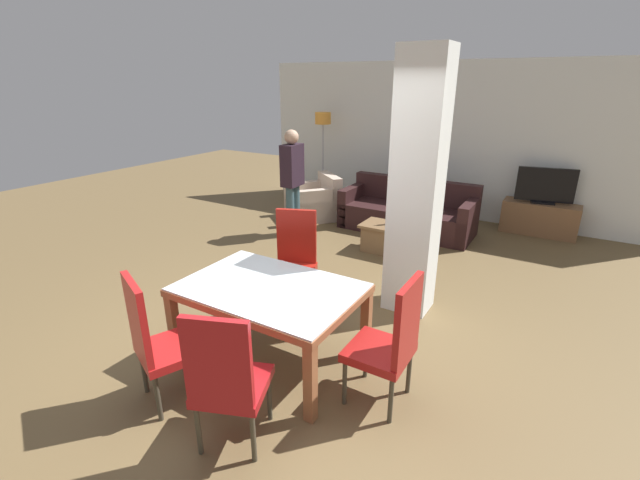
% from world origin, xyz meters
% --- Properties ---
extents(ground_plane, '(18.00, 18.00, 0.00)m').
position_xyz_m(ground_plane, '(0.00, 0.00, 0.00)').
color(ground_plane, brown).
extents(back_wall, '(7.20, 0.09, 2.70)m').
position_xyz_m(back_wall, '(-0.00, 5.21, 1.35)').
color(back_wall, white).
rests_on(back_wall, ground_plane).
extents(divider_pillar, '(0.48, 0.39, 2.70)m').
position_xyz_m(divider_pillar, '(0.73, 1.54, 1.35)').
color(divider_pillar, white).
rests_on(divider_pillar, ground_plane).
extents(dining_table, '(1.52, 1.04, 0.72)m').
position_xyz_m(dining_table, '(0.00, 0.00, 0.58)').
color(dining_table, brown).
rests_on(dining_table, ground_plane).
extents(dining_chair_near_left, '(0.60, 0.60, 1.08)m').
position_xyz_m(dining_chair_near_left, '(-0.38, -0.88, 0.57)').
color(dining_chair_near_left, '#A61919').
rests_on(dining_chair_near_left, ground_plane).
extents(dining_chair_far_left, '(0.60, 0.60, 1.08)m').
position_xyz_m(dining_chair_far_left, '(-0.38, 0.94, 0.57)').
color(dining_chair_far_left, maroon).
rests_on(dining_chair_far_left, ground_plane).
extents(dining_chair_near_right, '(0.60, 0.60, 1.08)m').
position_xyz_m(dining_chair_near_right, '(0.38, -0.95, 0.57)').
color(dining_chair_near_right, maroon).
rests_on(dining_chair_near_right, ground_plane).
extents(dining_chair_head_right, '(0.46, 0.46, 1.08)m').
position_xyz_m(dining_chair_head_right, '(1.13, 0.00, 0.57)').
color(dining_chair_head_right, maroon).
rests_on(dining_chair_head_right, ground_plane).
extents(sofa, '(2.15, 0.88, 0.83)m').
position_xyz_m(sofa, '(-0.19, 4.00, 0.29)').
color(sofa, black).
rests_on(sofa, ground_plane).
extents(armchair, '(1.17, 1.17, 0.77)m').
position_xyz_m(armchair, '(-1.89, 3.79, 0.28)').
color(armchair, beige).
rests_on(armchair, ground_plane).
extents(coffee_table, '(0.80, 0.49, 0.41)m').
position_xyz_m(coffee_table, '(-0.08, 2.93, 0.21)').
color(coffee_table, brown).
rests_on(coffee_table, ground_plane).
extents(bottle, '(0.06, 0.06, 0.26)m').
position_xyz_m(bottle, '(-0.12, 2.95, 0.51)').
color(bottle, '#B2B7BC').
rests_on(bottle, coffee_table).
extents(tv_stand, '(1.14, 0.40, 0.52)m').
position_xyz_m(tv_stand, '(1.72, 4.93, 0.26)').
color(tv_stand, brown).
rests_on(tv_stand, ground_plane).
extents(tv_screen, '(0.85, 0.26, 0.57)m').
position_xyz_m(tv_screen, '(1.72, 4.93, 0.80)').
color(tv_screen, black).
rests_on(tv_screen, tv_stand).
extents(floor_lamp, '(0.31, 0.31, 1.79)m').
position_xyz_m(floor_lamp, '(-2.30, 4.78, 1.50)').
color(floor_lamp, '#B7B7BC').
rests_on(floor_lamp, ground_plane).
extents(standing_person, '(0.24, 0.39, 1.68)m').
position_xyz_m(standing_person, '(-1.71, 2.85, 0.97)').
color(standing_person, '#354F57').
rests_on(standing_person, ground_plane).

